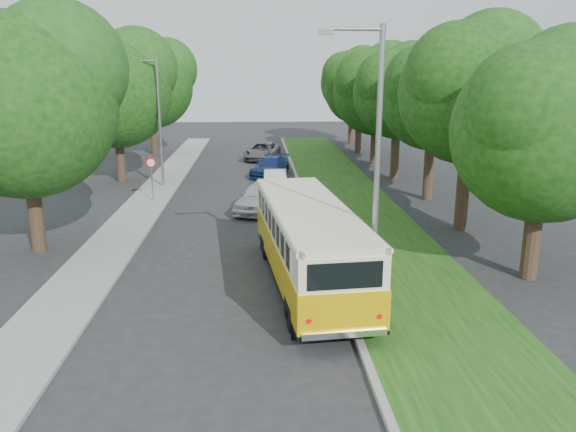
{
  "coord_description": "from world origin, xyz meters",
  "views": [
    {
      "loc": [
        1.04,
        -17.4,
        6.84
      ],
      "look_at": [
        2.18,
        3.05,
        1.5
      ],
      "focal_mm": 35.0,
      "sensor_mm": 36.0,
      "label": 1
    }
  ],
  "objects": [
    {
      "name": "warning_sign",
      "position": [
        -4.5,
        11.98,
        1.71
      ],
      "size": [
        0.56,
        0.1,
        2.5
      ],
      "color": "gray",
      "rests_on": "ground"
    },
    {
      "name": "car_blue",
      "position": [
        1.9,
        19.57,
        0.62
      ],
      "size": [
        3.09,
        4.63,
        1.25
      ],
      "primitive_type": "imported",
      "rotation": [
        0.0,
        0.0,
        -0.34
      ],
      "color": "navy",
      "rests_on": "ground"
    },
    {
      "name": "sidewalk",
      "position": [
        -4.8,
        5.0,
        0.06
      ],
      "size": [
        2.2,
        70.0,
        0.12
      ],
      "primitive_type": "cube",
      "color": "gray",
      "rests_on": "ground"
    },
    {
      "name": "lamppost_near",
      "position": [
        4.21,
        -2.5,
        4.37
      ],
      "size": [
        1.71,
        0.16,
        8.0
      ],
      "color": "gray",
      "rests_on": "ground"
    },
    {
      "name": "vintage_bus",
      "position": [
        2.65,
        -0.34,
        1.39
      ],
      "size": [
        3.33,
        9.57,
        2.79
      ],
      "primitive_type": null,
      "rotation": [
        0.0,
        0.0,
        0.1
      ],
      "color": "#E5AE07",
      "rests_on": "ground"
    },
    {
      "name": "curb",
      "position": [
        3.6,
        5.0,
        0.07
      ],
      "size": [
        0.2,
        70.0,
        0.15
      ],
      "primitive_type": "cube",
      "color": "gray",
      "rests_on": "ground"
    },
    {
      "name": "car_silver",
      "position": [
        1.21,
        9.86,
        0.74
      ],
      "size": [
        3.07,
        4.7,
        1.49
      ],
      "primitive_type": "imported",
      "rotation": [
        0.0,
        0.0,
        -0.33
      ],
      "color": "#ADADB2",
      "rests_on": "ground"
    },
    {
      "name": "car_white",
      "position": [
        2.08,
        14.51,
        0.61
      ],
      "size": [
        1.43,
        3.75,
        1.22
      ],
      "primitive_type": "imported",
      "rotation": [
        0.0,
        0.0,
        -0.04
      ],
      "color": "silver",
      "rests_on": "ground"
    },
    {
      "name": "car_grey",
      "position": [
        1.48,
        26.55,
        0.66
      ],
      "size": [
        3.2,
        5.12,
        1.32
      ],
      "primitive_type": "imported",
      "rotation": [
        0.0,
        0.0,
        -0.23
      ],
      "color": "#5B5F63",
      "rests_on": "ground"
    },
    {
      "name": "ground",
      "position": [
        0.0,
        0.0,
        0.0
      ],
      "size": [
        120.0,
        120.0,
        0.0
      ],
      "primitive_type": "plane",
      "color": "#29292B",
      "rests_on": "ground"
    },
    {
      "name": "lamppost_far",
      "position": [
        -4.7,
        16.0,
        4.12
      ],
      "size": [
        1.71,
        0.16,
        7.5
      ],
      "color": "gray",
      "rests_on": "ground"
    },
    {
      "name": "grass_verge",
      "position": [
        5.95,
        5.0,
        0.07
      ],
      "size": [
        4.5,
        70.0,
        0.13
      ],
      "primitive_type": "cube",
      "color": "#194512",
      "rests_on": "ground"
    },
    {
      "name": "treeline",
      "position": [
        3.15,
        17.99,
        5.93
      ],
      "size": [
        24.27,
        41.91,
        9.46
      ],
      "color": "#332319",
      "rests_on": "ground"
    }
  ]
}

